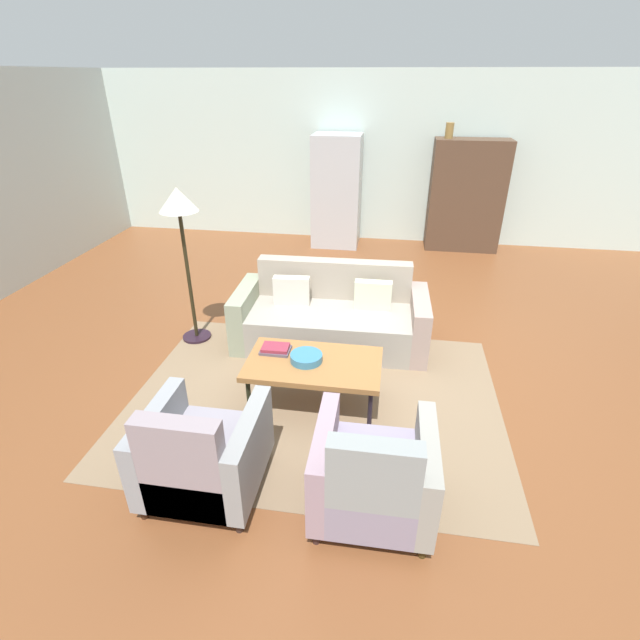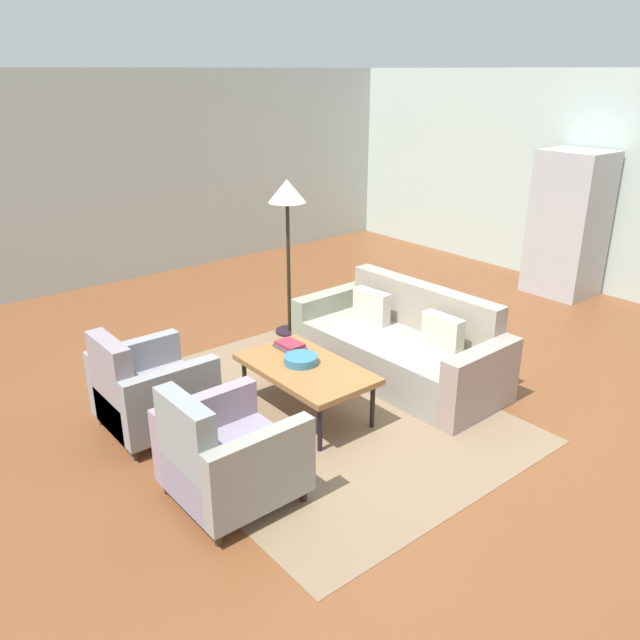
{
  "view_description": "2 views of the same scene",
  "coord_description": "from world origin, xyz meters",
  "px_view_note": "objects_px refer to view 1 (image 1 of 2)",
  "views": [
    {
      "loc": [
        0.27,
        -4.09,
        2.72
      ],
      "look_at": [
        -0.36,
        -0.17,
        0.61
      ],
      "focal_mm": 26.21,
      "sensor_mm": 36.0,
      "label": 1
    },
    {
      "loc": [
        3.47,
        -3.62,
        2.78
      ],
      "look_at": [
        -0.55,
        -0.33,
        0.72
      ],
      "focal_mm": 35.61,
      "sensor_mm": 36.0,
      "label": 2
    }
  ],
  "objects_px": {
    "vase_tall": "(449,130)",
    "book_stack": "(276,349)",
    "couch": "(331,317)",
    "floor_lamp": "(180,215)",
    "coffee_table": "(314,365)",
    "fruit_bowl": "(306,358)",
    "armchair_left": "(201,457)",
    "refrigerator": "(337,191)",
    "armchair_right": "(373,478)",
    "cabinet": "(466,196)"
  },
  "relations": [
    {
      "from": "floor_lamp",
      "to": "couch",
      "type": "bearing_deg",
      "value": 7.85
    },
    {
      "from": "vase_tall",
      "to": "refrigerator",
      "type": "distance_m",
      "value": 2.03
    },
    {
      "from": "coffee_table",
      "to": "armchair_left",
      "type": "bearing_deg",
      "value": -117.22
    },
    {
      "from": "refrigerator",
      "to": "armchair_left",
      "type": "bearing_deg",
      "value": -92.12
    },
    {
      "from": "couch",
      "to": "cabinet",
      "type": "xyz_separation_m",
      "value": [
        1.78,
        3.52,
        0.61
      ]
    },
    {
      "from": "armchair_right",
      "to": "floor_lamp",
      "type": "height_order",
      "value": "floor_lamp"
    },
    {
      "from": "book_stack",
      "to": "armchair_left",
      "type": "bearing_deg",
      "value": -99.97
    },
    {
      "from": "coffee_table",
      "to": "vase_tall",
      "type": "distance_m",
      "value": 5.13
    },
    {
      "from": "coffee_table",
      "to": "floor_lamp",
      "type": "height_order",
      "value": "floor_lamp"
    },
    {
      "from": "book_stack",
      "to": "cabinet",
      "type": "height_order",
      "value": "cabinet"
    },
    {
      "from": "armchair_left",
      "to": "book_stack",
      "type": "xyz_separation_m",
      "value": [
        0.23,
        1.28,
        0.13
      ]
    },
    {
      "from": "book_stack",
      "to": "cabinet",
      "type": "relative_size",
      "value": 0.15
    },
    {
      "from": "refrigerator",
      "to": "cabinet",
      "type": "bearing_deg",
      "value": 2.77
    },
    {
      "from": "armchair_left",
      "to": "armchair_right",
      "type": "relative_size",
      "value": 1.0
    },
    {
      "from": "couch",
      "to": "book_stack",
      "type": "relative_size",
      "value": 7.81
    },
    {
      "from": "armchair_left",
      "to": "refrigerator",
      "type": "xyz_separation_m",
      "value": [
        0.21,
        5.77,
        0.58
      ]
    },
    {
      "from": "couch",
      "to": "floor_lamp",
      "type": "distance_m",
      "value": 1.94
    },
    {
      "from": "coffee_table",
      "to": "refrigerator",
      "type": "distance_m",
      "value": 4.65
    },
    {
      "from": "cabinet",
      "to": "vase_tall",
      "type": "relative_size",
      "value": 7.68
    },
    {
      "from": "armchair_right",
      "to": "refrigerator",
      "type": "xyz_separation_m",
      "value": [
        -0.99,
        5.77,
        0.58
      ]
    },
    {
      "from": "cabinet",
      "to": "refrigerator",
      "type": "relative_size",
      "value": 0.97
    },
    {
      "from": "couch",
      "to": "vase_tall",
      "type": "xyz_separation_m",
      "value": [
        1.38,
        3.52,
        1.63
      ]
    },
    {
      "from": "book_stack",
      "to": "couch",
      "type": "bearing_deg",
      "value": 70.85
    },
    {
      "from": "book_stack",
      "to": "refrigerator",
      "type": "bearing_deg",
      "value": 90.15
    },
    {
      "from": "couch",
      "to": "cabinet",
      "type": "distance_m",
      "value": 3.99
    },
    {
      "from": "armchair_right",
      "to": "vase_tall",
      "type": "xyz_separation_m",
      "value": [
        0.78,
        5.87,
        1.57
      ]
    },
    {
      "from": "coffee_table",
      "to": "refrigerator",
      "type": "xyz_separation_m",
      "value": [
        -0.39,
        4.6,
        0.51
      ]
    },
    {
      "from": "fruit_bowl",
      "to": "book_stack",
      "type": "relative_size",
      "value": 1.05
    },
    {
      "from": "coffee_table",
      "to": "cabinet",
      "type": "height_order",
      "value": "cabinet"
    },
    {
      "from": "cabinet",
      "to": "floor_lamp",
      "type": "distance_m",
      "value": 5.03
    },
    {
      "from": "floor_lamp",
      "to": "fruit_bowl",
      "type": "bearing_deg",
      "value": -33.37
    },
    {
      "from": "book_stack",
      "to": "refrigerator",
      "type": "relative_size",
      "value": 0.15
    },
    {
      "from": "cabinet",
      "to": "vase_tall",
      "type": "distance_m",
      "value": 1.09
    },
    {
      "from": "armchair_right",
      "to": "cabinet",
      "type": "xyz_separation_m",
      "value": [
        1.18,
        5.87,
        0.56
      ]
    },
    {
      "from": "cabinet",
      "to": "refrigerator",
      "type": "bearing_deg",
      "value": -177.23
    },
    {
      "from": "coffee_table",
      "to": "book_stack",
      "type": "height_order",
      "value": "book_stack"
    },
    {
      "from": "couch",
      "to": "cabinet",
      "type": "relative_size",
      "value": 1.18
    },
    {
      "from": "book_stack",
      "to": "refrigerator",
      "type": "distance_m",
      "value": 4.51
    },
    {
      "from": "couch",
      "to": "cabinet",
      "type": "bearing_deg",
      "value": -118.35
    },
    {
      "from": "coffee_table",
      "to": "fruit_bowl",
      "type": "relative_size",
      "value": 4.19
    },
    {
      "from": "coffee_table",
      "to": "fruit_bowl",
      "type": "bearing_deg",
      "value": 180.0
    },
    {
      "from": "armchair_left",
      "to": "couch",
      "type": "bearing_deg",
      "value": 75.68
    },
    {
      "from": "couch",
      "to": "armchair_right",
      "type": "bearing_deg",
      "value": 102.85
    },
    {
      "from": "coffee_table",
      "to": "cabinet",
      "type": "xyz_separation_m",
      "value": [
        1.78,
        4.71,
        0.49
      ]
    },
    {
      "from": "armchair_left",
      "to": "armchair_right",
      "type": "xyz_separation_m",
      "value": [
        1.2,
        0.0,
        0.0
      ]
    },
    {
      "from": "cabinet",
      "to": "floor_lamp",
      "type": "height_order",
      "value": "cabinet"
    },
    {
      "from": "coffee_table",
      "to": "armchair_left",
      "type": "xyz_separation_m",
      "value": [
        -0.6,
        -1.17,
        -0.07
      ]
    },
    {
      "from": "coffee_table",
      "to": "cabinet",
      "type": "bearing_deg",
      "value": 69.3
    },
    {
      "from": "vase_tall",
      "to": "book_stack",
      "type": "bearing_deg",
      "value": -110.91
    },
    {
      "from": "armchair_left",
      "to": "refrigerator",
      "type": "bearing_deg",
      "value": 87.82
    }
  ]
}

